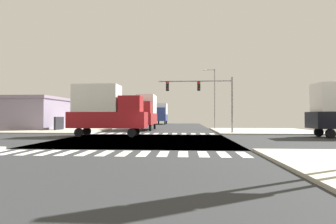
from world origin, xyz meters
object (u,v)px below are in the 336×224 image
at_px(street_lamp, 213,94).
at_px(box_truck_farside_2, 162,113).
at_px(box_truck_trailing_4, 146,111).
at_px(traffic_signal_mast, 202,92).
at_px(bank_building, 23,113).
at_px(box_truck_nearside_1, 106,109).

bearing_deg(street_lamp, box_truck_farside_2, 112.82).
height_order(street_lamp, box_truck_trailing_4, street_lamp).
xyz_separation_m(traffic_signal_mast, bank_building, (-25.17, 7.50, -2.27)).
relative_size(bank_building, box_truck_trailing_4, 1.79).
bearing_deg(street_lamp, bank_building, -176.70).
height_order(traffic_signal_mast, street_lamp, street_lamp).
height_order(bank_building, box_truck_trailing_4, box_truck_trailing_4).
bearing_deg(box_truck_trailing_4, box_truck_farside_2, -90.00).
xyz_separation_m(box_truck_nearside_1, box_truck_farside_2, (2.09, 35.66, 0.00)).
distance_m(box_truck_farside_2, box_truck_trailing_4, 24.39).
bearing_deg(traffic_signal_mast, bank_building, 163.41).
xyz_separation_m(traffic_signal_mast, street_lamp, (2.17, 9.08, 0.56)).
bearing_deg(bank_building, box_truck_trailing_4, -1.33).
bearing_deg(box_truck_trailing_4, street_lamp, -168.04).
distance_m(street_lamp, box_truck_farside_2, 24.43).
bearing_deg(traffic_signal_mast, box_truck_nearside_1, -155.82).
distance_m(bank_building, box_truck_farside_2, 29.93).
height_order(traffic_signal_mast, bank_building, traffic_signal_mast).
bearing_deg(street_lamp, traffic_signal_mast, -103.47).
distance_m(traffic_signal_mast, bank_building, 26.37).
height_order(box_truck_nearside_1, box_truck_farside_2, same).
xyz_separation_m(traffic_signal_mast, box_truck_trailing_4, (-7.25, 7.08, -2.01)).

